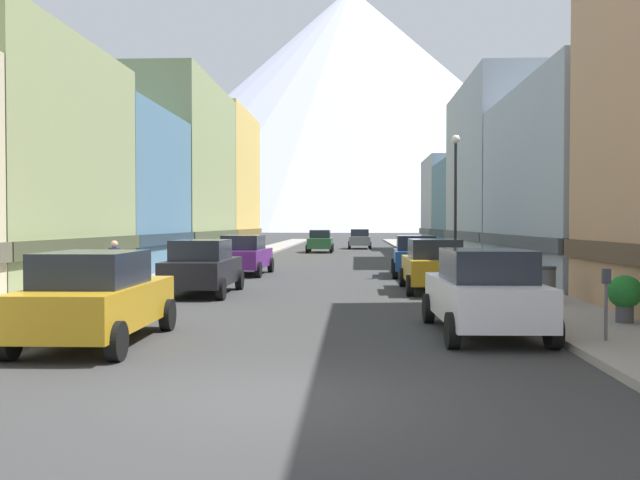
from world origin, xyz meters
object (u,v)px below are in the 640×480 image
at_px(car_left_1, 202,267).
at_px(car_left_2, 244,255).
at_px(trash_bin_right, 545,284).
at_px(car_driving_0, 360,239).
at_px(potted_plant_0, 504,267).
at_px(car_right_1, 433,265).
at_px(potted_plant_1, 625,294).
at_px(car_right_0, 484,292).
at_px(parking_meter_near, 606,294).
at_px(car_driving_1, 320,241).
at_px(pedestrian_0, 115,269).
at_px(car_right_2, 416,256).
at_px(car_left_0, 96,297).
at_px(streetlamp_right, 455,183).

relative_size(car_left_1, car_left_2, 0.99).
xyz_separation_m(car_left_2, trash_bin_right, (10.15, -11.36, -0.26)).
xyz_separation_m(car_driving_0, potted_plant_0, (5.40, -35.05, -0.33)).
xyz_separation_m(car_right_1, potted_plant_1, (3.20, -8.15, -0.13)).
xyz_separation_m(car_right_0, parking_meter_near, (1.95, -1.45, 0.11)).
xyz_separation_m(car_driving_1, potted_plant_1, (8.60, -39.16, -0.13)).
height_order(car_driving_1, pedestrian_0, pedestrian_0).
relative_size(car_right_2, car_driving_0, 1.02).
height_order(car_left_0, pedestrian_0, pedestrian_0).
bearing_deg(parking_meter_near, car_left_2, 118.53).
height_order(car_left_0, car_right_2, same).
xyz_separation_m(potted_plant_0, potted_plant_1, (0.00, -12.02, 0.19)).
bearing_deg(car_right_1, car_right_2, 90.02).
relative_size(car_left_1, pedestrian_0, 2.70).
xyz_separation_m(car_left_1, car_right_1, (7.60, 1.41, 0.00)).
xyz_separation_m(car_right_1, streetlamp_right, (1.55, 5.61, 3.09)).
bearing_deg(trash_bin_right, potted_plant_0, 85.45).
bearing_deg(car_driving_0, potted_plant_1, -83.45).
xyz_separation_m(car_left_0, parking_meter_near, (9.55, 0.02, 0.11)).
relative_size(car_left_0, parking_meter_near, 3.33).
bearing_deg(car_driving_1, trash_bin_right, -77.31).
distance_m(car_driving_1, parking_meter_near, 42.16).
relative_size(car_left_2, pedestrian_0, 2.73).
xyz_separation_m(car_left_0, car_driving_1, (2.20, 41.54, 0.00)).
height_order(car_left_0, car_right_1, same).
distance_m(car_left_1, car_right_1, 7.73).
bearing_deg(car_left_1, parking_meter_near, -43.61).
height_order(car_left_1, potted_plant_1, car_left_1).
relative_size(car_right_2, parking_meter_near, 3.36).
height_order(car_left_2, car_right_0, same).
distance_m(car_right_1, streetlamp_right, 6.59).
relative_size(car_left_0, streetlamp_right, 0.75).
relative_size(car_driving_0, potted_plant_1, 4.25).
distance_m(car_right_0, potted_plant_1, 3.33).
xyz_separation_m(car_left_1, potted_plant_0, (10.80, 5.28, -0.33)).
xyz_separation_m(car_driving_0, parking_meter_near, (4.15, -49.42, 0.11)).
bearing_deg(car_left_2, potted_plant_0, -16.47).
height_order(car_driving_0, trash_bin_right, car_driving_0).
bearing_deg(car_right_1, car_right_0, -89.99).
relative_size(car_driving_1, potted_plant_0, 5.26).
relative_size(car_left_1, parking_meter_near, 3.31).
xyz_separation_m(car_right_1, trash_bin_right, (2.55, -4.30, -0.26)).
distance_m(potted_plant_0, potted_plant_1, 12.02).
height_order(car_left_0, parking_meter_near, car_left_0).
relative_size(car_right_1, trash_bin_right, 4.49).
height_order(car_left_1, car_right_0, same).
bearing_deg(car_right_0, streetlamp_right, 83.98).
distance_m(potted_plant_1, pedestrian_0, 14.34).
relative_size(car_right_0, car_right_1, 1.01).
bearing_deg(car_driving_1, parking_meter_near, -79.96).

